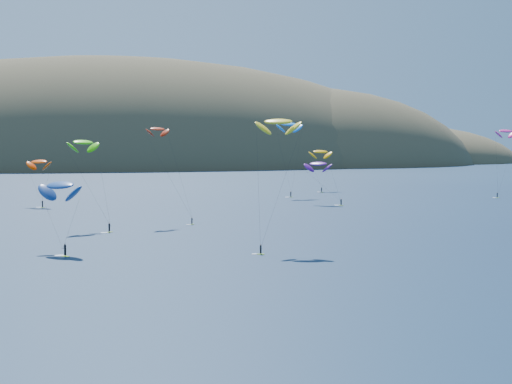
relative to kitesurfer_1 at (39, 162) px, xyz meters
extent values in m
plane|color=black|center=(46.61, -165.08, -13.50)|extent=(2800.00, 2800.00, 0.00)
ellipsoid|color=#3D3526|center=(66.61, 394.92, -26.10)|extent=(600.00, 300.00, 210.00)
ellipsoid|color=#3D3526|center=(226.61, 374.92, -22.86)|extent=(320.00, 220.00, 156.00)
ellipsoid|color=#3D3526|center=(346.61, 414.92, -18.54)|extent=(240.00, 180.00, 84.00)
cube|color=#BBFD1C|center=(0.79, -6.59, -13.46)|extent=(1.52, 1.37, 0.09)
cylinder|color=black|center=(0.79, -6.59, -12.46)|extent=(0.37, 0.37, 1.70)
sphere|color=#8C6047|center=(0.79, -6.59, -11.47)|extent=(0.29, 0.29, 0.29)
ellipsoid|color=#FF4300|center=(0.00, 0.02, 0.04)|extent=(9.13, 8.53, 4.78)
cube|color=#BBFD1C|center=(37.27, -110.56, -13.47)|extent=(1.34, 0.81, 0.07)
cylinder|color=black|center=(37.27, -110.56, -12.65)|extent=(0.30, 0.30, 1.38)
sphere|color=#8C6047|center=(37.27, -110.56, -11.85)|extent=(0.23, 0.23, 0.23)
ellipsoid|color=yellow|center=(43.34, -101.67, 9.66)|extent=(8.86, 6.39, 4.50)
cube|color=#BBFD1C|center=(14.80, -72.23, -13.46)|extent=(1.58, 1.16, 0.09)
cylinder|color=black|center=(14.80, -72.23, -12.48)|extent=(0.36, 0.36, 1.66)
sphere|color=#8C6047|center=(14.80, -72.23, -11.52)|extent=(0.28, 0.28, 0.28)
ellipsoid|color=#45D50C|center=(10.13, -61.25, 5.89)|extent=(8.53, 6.96, 4.33)
cube|color=#BBFD1C|center=(85.28, 11.13, -13.46)|extent=(1.64, 0.61, 0.09)
cylinder|color=black|center=(85.28, 11.13, -12.45)|extent=(0.38, 0.38, 1.72)
sphere|color=#8C6047|center=(85.28, 11.13, -11.45)|extent=(0.29, 0.29, 0.29)
ellipsoid|color=#0E7AE8|center=(86.59, 16.90, 12.50)|extent=(10.18, 5.43, 5.48)
cube|color=#BBFD1C|center=(89.01, -25.12, -13.46)|extent=(1.53, 1.39, 0.09)
cylinder|color=black|center=(89.01, -25.12, -12.45)|extent=(0.38, 0.38, 1.71)
sphere|color=#8C6047|center=(89.01, -25.12, -11.46)|extent=(0.29, 0.29, 0.29)
ellipsoid|color=#5D148C|center=(84.44, -17.22, -0.79)|extent=(9.30, 8.71, 4.87)
cube|color=#BBFD1C|center=(154.22, -11.69, -13.46)|extent=(1.42, 0.42, 0.08)
cylinder|color=black|center=(154.22, -11.69, -12.58)|extent=(0.33, 0.33, 1.51)
sphere|color=#8C6047|center=(154.22, -11.69, -11.70)|extent=(0.25, 0.25, 0.25)
ellipsoid|color=#E8228E|center=(159.88, -7.76, 10.03)|extent=(8.34, 3.95, 4.63)
cube|color=#BBFD1C|center=(34.82, -62.46, -13.47)|extent=(1.28, 0.84, 0.07)
cylinder|color=black|center=(34.82, -62.46, -12.69)|extent=(0.29, 0.29, 1.33)
sphere|color=#8C6047|center=(34.82, -62.46, -11.92)|extent=(0.22, 0.22, 0.22)
ellipsoid|color=#B5280D|center=(27.86, -55.91, 9.08)|extent=(6.75, 5.13, 3.41)
cube|color=#BBFD1C|center=(4.82, -103.36, -13.46)|extent=(1.43, 1.50, 0.09)
cylinder|color=black|center=(4.82, -103.36, -12.45)|extent=(0.38, 0.38, 1.72)
sphere|color=#8C6047|center=(4.82, -103.36, -11.45)|extent=(0.29, 0.29, 0.29)
ellipsoid|color=navy|center=(4.33, -96.03, -1.78)|extent=(9.54, 9.83, 5.22)
cube|color=#BBFD1C|center=(105.44, 32.33, -13.46)|extent=(1.50, 0.46, 0.08)
cylinder|color=black|center=(105.44, 32.33, -12.53)|extent=(0.35, 0.35, 1.59)
sphere|color=#8C6047|center=(105.44, 32.33, -11.60)|extent=(0.27, 0.27, 0.27)
ellipsoid|color=#EAA003|center=(108.43, 41.34, 2.26)|extent=(9.62, 4.60, 5.33)
camera|label=1|loc=(1.95, -227.16, 5.65)|focal=50.00mm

